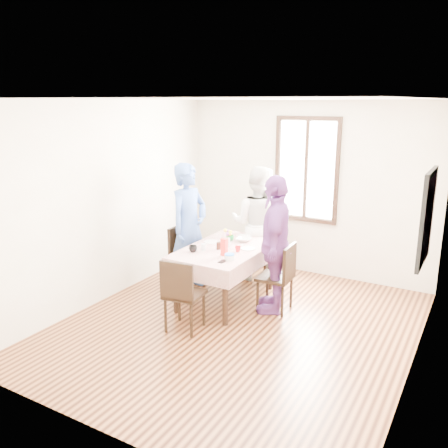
# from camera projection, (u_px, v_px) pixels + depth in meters

# --- Properties ---
(ground) EXTENTS (4.50, 4.50, 0.00)m
(ground) POSITION_uv_depth(u_px,v_px,m) (237.00, 326.00, 5.79)
(ground) COLOR black
(ground) RESTS_ON ground
(back_wall) EXTENTS (4.00, 0.00, 4.00)m
(back_wall) POSITION_uv_depth(u_px,v_px,m) (306.00, 189.00, 7.33)
(back_wall) COLOR beige
(back_wall) RESTS_ON ground
(right_wall) EXTENTS (0.00, 4.50, 4.50)m
(right_wall) POSITION_uv_depth(u_px,v_px,m) (423.00, 245.00, 4.48)
(right_wall) COLOR beige
(right_wall) RESTS_ON ground
(window_frame) EXTENTS (1.02, 0.06, 1.62)m
(window_frame) POSITION_uv_depth(u_px,v_px,m) (307.00, 170.00, 7.24)
(window_frame) COLOR black
(window_frame) RESTS_ON back_wall
(window_pane) EXTENTS (0.90, 0.02, 1.50)m
(window_pane) POSITION_uv_depth(u_px,v_px,m) (307.00, 170.00, 7.25)
(window_pane) COLOR white
(window_pane) RESTS_ON back_wall
(art_poster) EXTENTS (0.04, 0.76, 0.96)m
(art_poster) POSITION_uv_depth(u_px,v_px,m) (427.00, 218.00, 4.70)
(art_poster) COLOR red
(art_poster) RESTS_ON right_wall
(dining_table) EXTENTS (0.85, 1.45, 0.75)m
(dining_table) POSITION_uv_depth(u_px,v_px,m) (226.00, 274.00, 6.46)
(dining_table) COLOR black
(dining_table) RESTS_ON ground
(tablecloth) EXTENTS (0.97, 1.57, 0.01)m
(tablecloth) POSITION_uv_depth(u_px,v_px,m) (226.00, 248.00, 6.36)
(tablecloth) COLOR #530502
(tablecloth) RESTS_ON dining_table
(chair_left) EXTENTS (0.43, 0.43, 0.91)m
(chair_left) POSITION_uv_depth(u_px,v_px,m) (188.00, 258.00, 6.89)
(chair_left) COLOR black
(chair_left) RESTS_ON ground
(chair_right) EXTENTS (0.44, 0.44, 0.91)m
(chair_right) POSITION_uv_depth(u_px,v_px,m) (275.00, 277.00, 6.13)
(chair_right) COLOR black
(chair_right) RESTS_ON ground
(chair_far) EXTENTS (0.48, 0.48, 0.91)m
(chair_far) POSITION_uv_depth(u_px,v_px,m) (258.00, 249.00, 7.27)
(chair_far) COLOR black
(chair_far) RESTS_ON ground
(chair_near) EXTENTS (0.47, 0.47, 0.91)m
(chair_near) POSITION_uv_depth(u_px,v_px,m) (185.00, 294.00, 5.60)
(chair_near) COLOR black
(chair_near) RESTS_ON ground
(person_left) EXTENTS (0.53, 0.73, 1.84)m
(person_left) POSITION_uv_depth(u_px,v_px,m) (189.00, 227.00, 6.76)
(person_left) COLOR #3A599A
(person_left) RESTS_ON ground
(person_far) EXTENTS (0.95, 0.80, 1.75)m
(person_far) POSITION_uv_depth(u_px,v_px,m) (258.00, 223.00, 7.15)
(person_far) COLOR silver
(person_far) RESTS_ON ground
(person_right) EXTENTS (0.76, 1.14, 1.80)m
(person_right) POSITION_uv_depth(u_px,v_px,m) (275.00, 244.00, 6.03)
(person_right) COLOR #663173
(person_right) RESTS_ON ground
(mug_black) EXTENTS (0.12, 0.12, 0.09)m
(mug_black) POSITION_uv_depth(u_px,v_px,m) (193.00, 249.00, 6.15)
(mug_black) COLOR black
(mug_black) RESTS_ON tablecloth
(mug_flag) EXTENTS (0.12, 0.12, 0.08)m
(mug_flag) POSITION_uv_depth(u_px,v_px,m) (238.00, 249.00, 6.16)
(mug_flag) COLOR red
(mug_flag) RESTS_ON tablecloth
(mug_green) EXTENTS (0.12, 0.12, 0.08)m
(mug_green) POSITION_uv_depth(u_px,v_px,m) (230.00, 238.00, 6.65)
(mug_green) COLOR #0C7226
(mug_green) RESTS_ON tablecloth
(serving_bowl) EXTENTS (0.22, 0.22, 0.05)m
(serving_bowl) POSITION_uv_depth(u_px,v_px,m) (244.00, 240.00, 6.62)
(serving_bowl) COLOR white
(serving_bowl) RESTS_ON tablecloth
(juice_carton) EXTENTS (0.07, 0.07, 0.22)m
(juice_carton) POSITION_uv_depth(u_px,v_px,m) (224.00, 247.00, 6.00)
(juice_carton) COLOR red
(juice_carton) RESTS_ON tablecloth
(butter_tub) EXTENTS (0.13, 0.13, 0.06)m
(butter_tub) POSITION_uv_depth(u_px,v_px,m) (230.00, 257.00, 5.86)
(butter_tub) COLOR white
(butter_tub) RESTS_ON tablecloth
(jam_jar) EXTENTS (0.07, 0.07, 0.09)m
(jam_jar) POSITION_uv_depth(u_px,v_px,m) (219.00, 246.00, 6.27)
(jam_jar) COLOR black
(jam_jar) RESTS_ON tablecloth
(drinking_glass) EXTENTS (0.06, 0.06, 0.09)m
(drinking_glass) POSITION_uv_depth(u_px,v_px,m) (203.00, 247.00, 6.23)
(drinking_glass) COLOR silver
(drinking_glass) RESTS_ON tablecloth
(smartphone) EXTENTS (0.07, 0.13, 0.01)m
(smartphone) POSITION_uv_depth(u_px,v_px,m) (222.00, 261.00, 5.79)
(smartphone) COLOR black
(smartphone) RESTS_ON tablecloth
(flower_vase) EXTENTS (0.06, 0.06, 0.13)m
(flower_vase) POSITION_uv_depth(u_px,v_px,m) (228.00, 242.00, 6.36)
(flower_vase) COLOR silver
(flower_vase) RESTS_ON tablecloth
(plate_left) EXTENTS (0.20, 0.20, 0.01)m
(plate_left) POSITION_uv_depth(u_px,v_px,m) (211.00, 242.00, 6.58)
(plate_left) COLOR white
(plate_left) RESTS_ON tablecloth
(plate_right) EXTENTS (0.20, 0.20, 0.01)m
(plate_right) POSITION_uv_depth(u_px,v_px,m) (248.00, 249.00, 6.29)
(plate_right) COLOR white
(plate_right) RESTS_ON tablecloth
(plate_far) EXTENTS (0.20, 0.20, 0.01)m
(plate_far) POSITION_uv_depth(u_px,v_px,m) (244.00, 236.00, 6.86)
(plate_far) COLOR white
(plate_far) RESTS_ON tablecloth
(butter_lid) EXTENTS (0.12, 0.12, 0.01)m
(butter_lid) POSITION_uv_depth(u_px,v_px,m) (230.00, 254.00, 5.85)
(butter_lid) COLOR blue
(butter_lid) RESTS_ON butter_tub
(flower_bunch) EXTENTS (0.09, 0.09, 0.10)m
(flower_bunch) POSITION_uv_depth(u_px,v_px,m) (228.00, 234.00, 6.33)
(flower_bunch) COLOR yellow
(flower_bunch) RESTS_ON flower_vase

